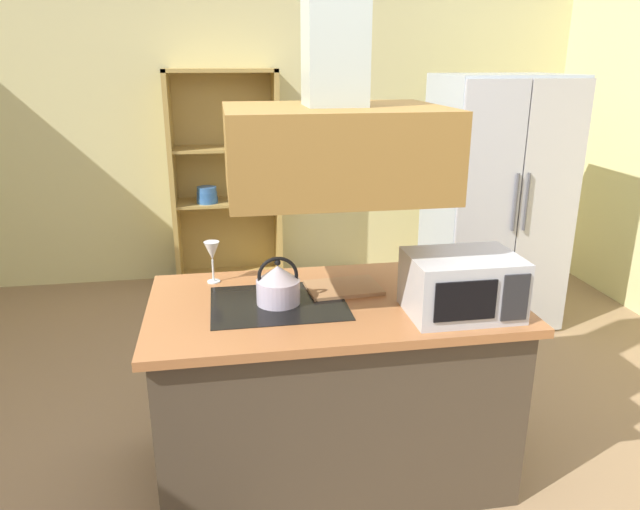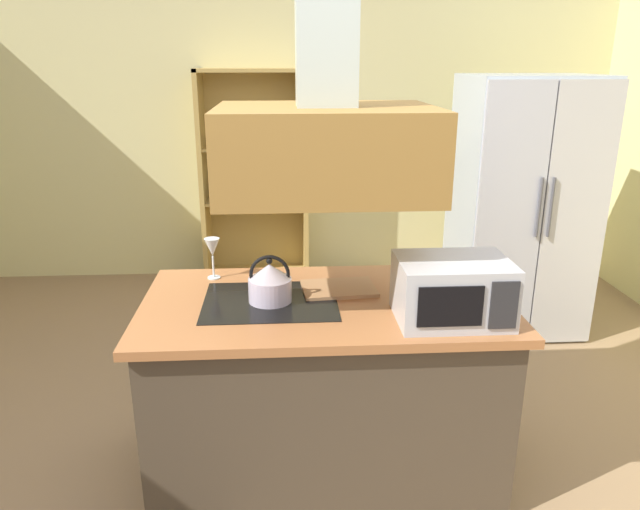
{
  "view_description": "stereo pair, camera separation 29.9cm",
  "coord_description": "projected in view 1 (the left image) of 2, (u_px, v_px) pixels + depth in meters",
  "views": [
    {
      "loc": [
        -0.3,
        -2.41,
        1.94
      ],
      "look_at": [
        0.18,
        0.39,
        1.0
      ],
      "focal_mm": 33.36,
      "sensor_mm": 36.0,
      "label": 1
    },
    {
      "loc": [
        0.0,
        -2.44,
        1.94
      ],
      "look_at": [
        0.18,
        0.39,
        1.0
      ],
      "focal_mm": 33.36,
      "sensor_mm": 36.0,
      "label": 2
    }
  ],
  "objects": [
    {
      "name": "kettle",
      "position": [
        278.0,
        284.0,
        2.63
      ],
      "size": [
        0.19,
        0.19,
        0.22
      ],
      "color": "#BDB2C8",
      "rests_on": "kitchen_island"
    },
    {
      "name": "microwave",
      "position": [
        462.0,
        285.0,
        2.52
      ],
      "size": [
        0.46,
        0.35,
        0.26
      ],
      "color": "#B7BABF",
      "rests_on": "kitchen_island"
    },
    {
      "name": "range_hood",
      "position": [
        334.0,
        120.0,
        2.45
      ],
      "size": [
        0.9,
        0.7,
        1.3
      ],
      "color": "olive"
    },
    {
      "name": "cutting_board",
      "position": [
        343.0,
        288.0,
        2.82
      ],
      "size": [
        0.36,
        0.27,
        0.02
      ],
      "primitive_type": "cube",
      "rotation": [
        0.0,
        0.0,
        0.08
      ],
      "color": "#AA7A4D",
      "rests_on": "kitchen_island"
    },
    {
      "name": "ground_plane",
      "position": [
        297.0,
        475.0,
        2.91
      ],
      "size": [
        7.8,
        7.8,
        0.0
      ],
      "primitive_type": "plane",
      "color": "#8C6E4E"
    },
    {
      "name": "kitchen_island",
      "position": [
        332.0,
        386.0,
        2.84
      ],
      "size": [
        1.65,
        0.92,
        0.9
      ],
      "color": "#45392B",
      "rests_on": "ground"
    },
    {
      "name": "dish_cabinet",
      "position": [
        226.0,
        192.0,
        5.21
      ],
      "size": [
        0.93,
        0.4,
        1.87
      ],
      "color": "#AE8E47",
      "rests_on": "ground"
    },
    {
      "name": "refrigerator",
      "position": [
        494.0,
        202.0,
        4.43
      ],
      "size": [
        0.9,
        0.78,
        1.84
      ],
      "color": "#AEBCC4",
      "rests_on": "ground"
    },
    {
      "name": "wine_glass_on_counter",
      "position": [
        212.0,
        253.0,
        2.87
      ],
      "size": [
        0.08,
        0.08,
        0.21
      ],
      "color": "silver",
      "rests_on": "kitchen_island"
    },
    {
      "name": "wall_back",
      "position": [
        251.0,
        128.0,
        5.3
      ],
      "size": [
        6.0,
        0.12,
        2.7
      ],
      "primitive_type": "cube",
      "color": "beige",
      "rests_on": "ground"
    }
  ]
}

